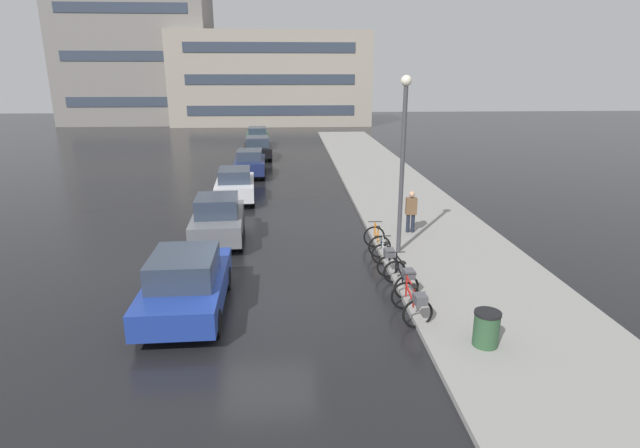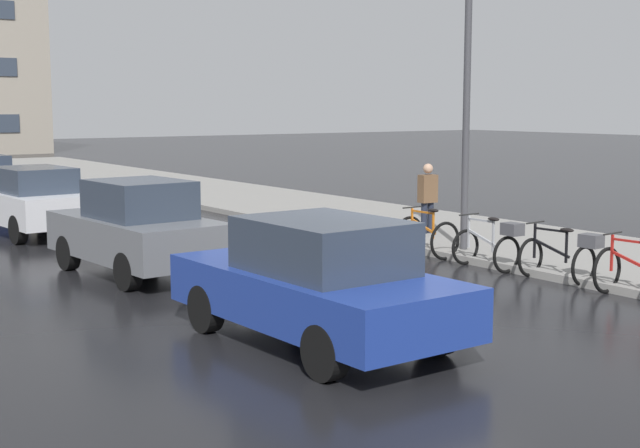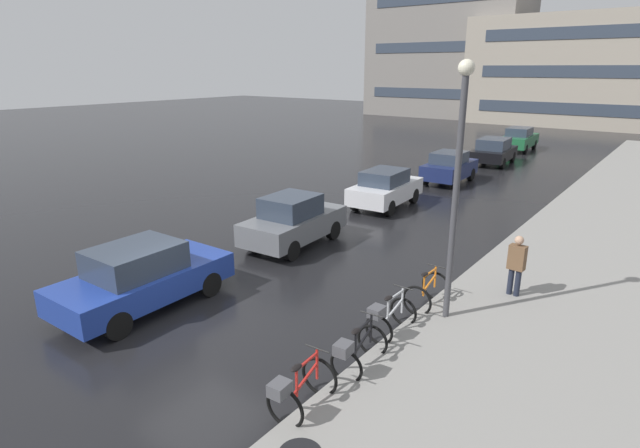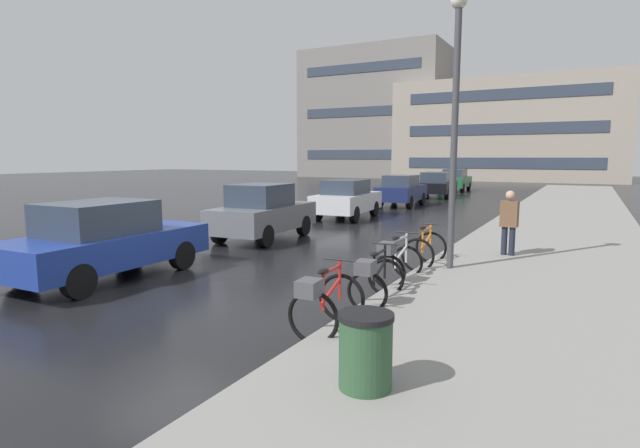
% 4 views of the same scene
% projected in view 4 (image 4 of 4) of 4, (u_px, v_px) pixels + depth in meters
% --- Properties ---
extents(ground_plane, '(140.00, 140.00, 0.00)m').
position_uv_depth(ground_plane, '(180.00, 289.00, 9.53)').
color(ground_plane, black).
extents(sidewalk_kerb, '(4.80, 60.00, 0.14)m').
position_uv_depth(sidewalk_kerb, '(557.00, 236.00, 15.42)').
color(sidewalk_kerb, gray).
rests_on(sidewalk_kerb, ground).
extents(bicycle_nearest, '(0.83, 1.37, 1.00)m').
position_uv_depth(bicycle_nearest, '(324.00, 301.00, 7.00)').
color(bicycle_nearest, black).
rests_on(bicycle_nearest, ground).
extents(bicycle_second, '(0.79, 1.44, 0.99)m').
position_uv_depth(bicycle_second, '(374.00, 279.00, 8.37)').
color(bicycle_second, black).
rests_on(bicycle_second, ground).
extents(bicycle_third, '(0.69, 1.39, 0.99)m').
position_uv_depth(bicycle_third, '(396.00, 260.00, 9.78)').
color(bicycle_third, black).
rests_on(bicycle_third, ground).
extents(bicycle_farthest, '(0.76, 1.12, 0.98)m').
position_uv_depth(bicycle_farthest, '(425.00, 250.00, 11.36)').
color(bicycle_farthest, black).
rests_on(bicycle_farthest, ground).
extents(car_blue, '(1.99, 4.31, 1.61)m').
position_uv_depth(car_blue, '(104.00, 240.00, 10.30)').
color(car_blue, navy).
rests_on(car_blue, ground).
extents(car_grey, '(2.00, 3.95, 1.70)m').
position_uv_depth(car_grey, '(263.00, 213.00, 15.22)').
color(car_grey, slate).
rests_on(car_grey, ground).
extents(car_white, '(2.01, 3.98, 1.59)m').
position_uv_depth(car_white, '(347.00, 199.00, 20.45)').
color(car_white, silver).
rests_on(car_white, ground).
extents(car_navy, '(1.86, 3.76, 1.59)m').
position_uv_depth(car_navy, '(401.00, 190.00, 25.55)').
color(car_navy, navy).
rests_on(car_navy, ground).
extents(car_black, '(2.23, 4.22, 1.58)m').
position_uv_depth(car_black, '(437.00, 184.00, 31.20)').
color(car_black, black).
rests_on(car_black, ground).
extents(car_green, '(1.96, 4.44, 1.62)m').
position_uv_depth(car_green, '(455.00, 180.00, 36.93)').
color(car_green, '#1E6038').
rests_on(car_green, ground).
extents(pedestrian, '(0.42, 0.27, 1.71)m').
position_uv_depth(pedestrian, '(509.00, 221.00, 12.05)').
color(pedestrian, '#1E2333').
rests_on(pedestrian, ground).
extents(streetlamp, '(0.34, 0.34, 5.81)m').
position_uv_depth(streetlamp, '(455.00, 109.00, 10.31)').
color(streetlamp, '#424247').
rests_on(streetlamp, ground).
extents(trash_bin, '(0.58, 0.58, 0.93)m').
position_uv_depth(trash_bin, '(365.00, 357.00, 5.13)').
color(trash_bin, '#2D5133').
rests_on(trash_bin, ground).
extents(building_facade_main, '(23.04, 8.31, 10.57)m').
position_uv_depth(building_facade_main, '(507.00, 131.00, 53.40)').
color(building_facade_main, '#9E9384').
rests_on(building_facade_main, ground).
extents(building_facade_side, '(17.51, 8.85, 15.60)m').
position_uv_depth(building_facade_side, '(375.00, 114.00, 62.43)').
color(building_facade_side, gray).
rests_on(building_facade_side, ground).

